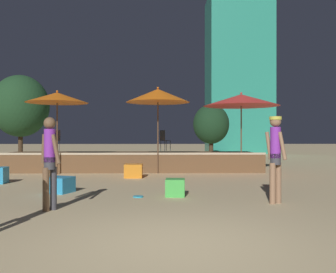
% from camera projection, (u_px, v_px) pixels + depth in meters
% --- Properties ---
extents(ground_plane, '(120.00, 120.00, 0.00)m').
position_uv_depth(ground_plane, '(177.00, 245.00, 5.02)').
color(ground_plane, '#D1B784').
extents(wooden_deck, '(10.82, 3.16, 0.80)m').
position_uv_depth(wooden_deck, '(130.00, 161.00, 16.08)').
color(wooden_deck, brown).
rests_on(wooden_deck, ground).
extents(patio_umbrella_0, '(2.48, 2.48, 3.36)m').
position_uv_depth(patio_umbrella_0, '(158.00, 96.00, 14.50)').
color(patio_umbrella_0, brown).
rests_on(patio_umbrella_0, ground).
extents(patio_umbrella_1, '(2.34, 2.34, 3.19)m').
position_uv_depth(patio_umbrella_1, '(57.00, 98.00, 14.20)').
color(patio_umbrella_1, brown).
rests_on(patio_umbrella_1, ground).
extents(patio_umbrella_2, '(2.97, 2.97, 3.17)m').
position_uv_depth(patio_umbrella_2, '(241.00, 100.00, 14.67)').
color(patio_umbrella_2, brown).
rests_on(patio_umbrella_2, ground).
extents(cube_seat_0, '(0.49, 0.49, 0.42)m').
position_uv_depth(cube_seat_0, '(175.00, 187.00, 9.06)').
color(cube_seat_0, '#4CC651').
rests_on(cube_seat_0, ground).
extents(cube_seat_1, '(0.75, 0.75, 0.40)m').
position_uv_depth(cube_seat_1, '(60.00, 185.00, 9.62)').
color(cube_seat_1, '#2D9EDB').
rests_on(cube_seat_1, ground).
extents(cube_seat_3, '(0.62, 0.62, 0.47)m').
position_uv_depth(cube_seat_3, '(134.00, 171.00, 13.05)').
color(cube_seat_3, orange).
rests_on(cube_seat_3, ground).
extents(person_1, '(0.49, 0.37, 1.83)m').
position_uv_depth(person_1, '(50.00, 159.00, 7.32)').
color(person_1, '#3F3F47').
rests_on(person_1, ground).
extents(person_2, '(0.38, 0.52, 1.90)m').
position_uv_depth(person_2, '(275.00, 152.00, 8.09)').
color(person_2, '#997051').
rests_on(person_2, ground).
extents(bistro_chair_0, '(0.48, 0.48, 0.90)m').
position_uv_depth(bistro_chair_0, '(56.00, 138.00, 16.18)').
color(bistro_chair_0, '#47474C').
rests_on(bistro_chair_0, wooden_deck).
extents(bistro_chair_1, '(0.48, 0.47, 0.90)m').
position_uv_depth(bistro_chair_1, '(164.00, 138.00, 16.23)').
color(bistro_chair_1, '#2D3338').
rests_on(bistro_chair_1, wooden_deck).
extents(frisbee_disc, '(0.25, 0.25, 0.03)m').
position_uv_depth(frisbee_disc, '(138.00, 197.00, 8.88)').
color(frisbee_disc, '#33B2D8').
rests_on(frisbee_disc, ground).
extents(background_tree_0, '(2.33, 2.33, 3.50)m').
position_uv_depth(background_tree_0, '(211.00, 124.00, 24.26)').
color(background_tree_0, '#3D2B1C').
rests_on(background_tree_0, ground).
extents(background_tree_1, '(3.55, 3.55, 5.29)m').
position_uv_depth(background_tree_1, '(20.00, 106.00, 23.65)').
color(background_tree_1, '#3D2B1C').
rests_on(background_tree_1, ground).
extents(distant_building, '(5.19, 4.58, 13.32)m').
position_uv_depth(distant_building, '(238.00, 75.00, 32.03)').
color(distant_building, teal).
rests_on(distant_building, ground).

